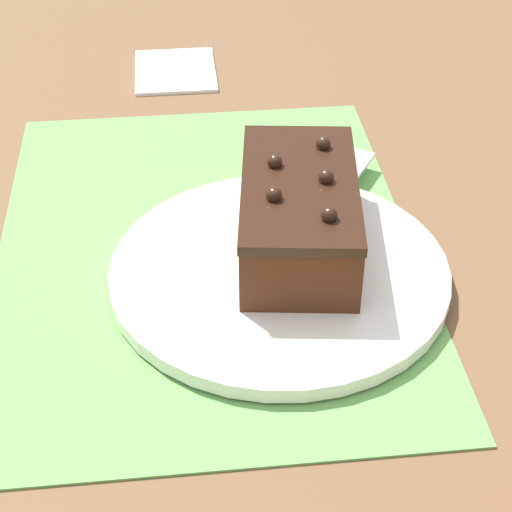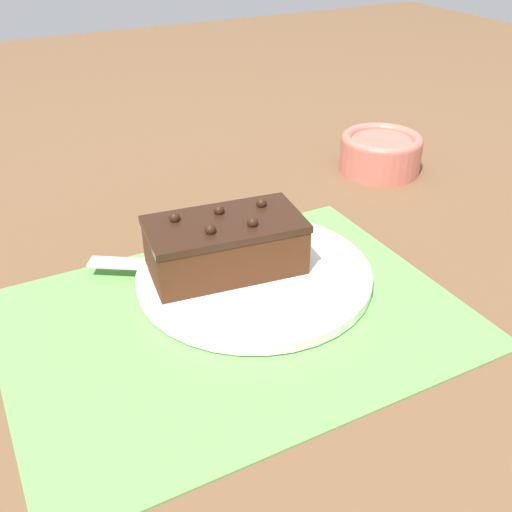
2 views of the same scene
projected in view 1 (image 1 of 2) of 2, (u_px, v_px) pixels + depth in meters
The scene contains 6 objects.
ground_plane at pixel (206, 248), 0.71m from camera, with size 3.00×3.00×0.00m, color brown.
placemat_woven at pixel (206, 246), 0.71m from camera, with size 0.46×0.34×0.00m, color #609E4C.
cake_plate at pixel (279, 272), 0.67m from camera, with size 0.26×0.26×0.01m.
chocolate_cake at pixel (299, 213), 0.67m from camera, with size 0.18×0.11×0.07m.
serving_knife at pixel (301, 231), 0.69m from camera, with size 0.20×0.13×0.01m.
folded_napkin at pixel (175, 69), 0.97m from camera, with size 0.11×0.09×0.01m, color white.
Camera 1 is at (0.57, -0.02, 0.43)m, focal length 60.00 mm.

